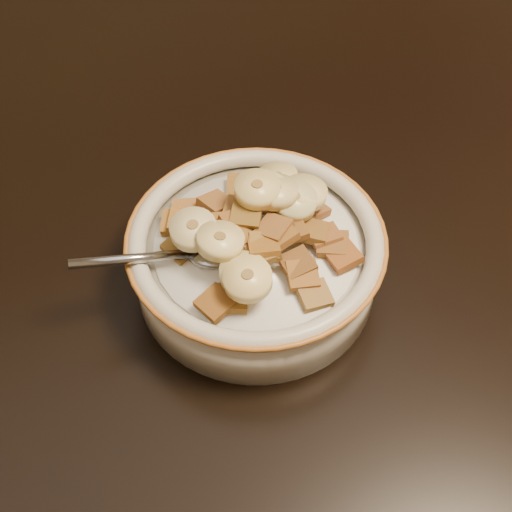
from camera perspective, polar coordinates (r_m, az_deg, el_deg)
name	(u,v)px	position (r m, az deg, el deg)	size (l,w,h in m)	color
table	(31,247)	(0.60, -17.56, 0.70)	(1.40, 0.90, 0.04)	black
chair	(37,114)	(1.22, -17.08, 10.80)	(0.37, 0.37, 0.84)	#3A1A0D
cereal_bowl	(256,264)	(0.51, 0.00, -0.68)	(0.17, 0.17, 0.04)	#ACA290
milk	(256,246)	(0.49, 0.00, 0.81)	(0.14, 0.14, 0.00)	white
spoon	(217,250)	(0.48, -3.12, 0.44)	(0.03, 0.04, 0.01)	gray
cereal_square_0	(234,237)	(0.47, -1.79, 1.55)	(0.02, 0.02, 0.01)	brown
cereal_square_1	(186,209)	(0.51, -5.60, 3.74)	(0.02, 0.02, 0.01)	brown
cereal_square_2	(314,295)	(0.46, 4.70, -3.16)	(0.02, 0.02, 0.01)	olive
cereal_square_3	(268,199)	(0.50, 1.00, 4.60)	(0.02, 0.02, 0.01)	brown
cereal_square_4	(274,229)	(0.47, 1.44, 2.21)	(0.02, 0.02, 0.01)	brown
cereal_square_5	(264,247)	(0.46, 0.64, 0.74)	(0.02, 0.02, 0.01)	brown
cereal_square_6	(312,209)	(0.51, 4.46, 3.75)	(0.02, 0.02, 0.01)	brown
cereal_square_7	(229,225)	(0.48, -2.21, 2.49)	(0.02, 0.02, 0.01)	#995D1C
cereal_square_8	(333,244)	(0.48, 6.17, 0.97)	(0.02, 0.02, 0.01)	brown
cereal_square_9	(312,231)	(0.49, 4.52, 1.98)	(0.02, 0.02, 0.01)	brown
cereal_square_10	(181,247)	(0.48, -6.04, 0.72)	(0.02, 0.02, 0.01)	brown
cereal_square_11	(344,256)	(0.48, 7.02, -0.02)	(0.02, 0.02, 0.01)	brown
cereal_square_12	(176,222)	(0.50, -6.40, 2.69)	(0.02, 0.02, 0.01)	brown
cereal_square_13	(216,203)	(0.50, -3.21, 4.24)	(0.02, 0.02, 0.01)	brown
cereal_square_14	(231,298)	(0.45, -2.02, -3.41)	(0.02, 0.02, 0.01)	#8B5F1C
cereal_square_15	(238,223)	(0.48, -1.44, 2.64)	(0.02, 0.02, 0.01)	#623313
cereal_square_16	(239,254)	(0.46, -1.33, 0.16)	(0.02, 0.02, 0.01)	#613410
cereal_square_17	(298,264)	(0.47, 3.34, -0.62)	(0.02, 0.02, 0.01)	brown
cereal_square_18	(215,303)	(0.45, -3.28, -3.79)	(0.02, 0.02, 0.01)	brown
cereal_square_19	(291,230)	(0.48, 2.79, 2.10)	(0.02, 0.02, 0.01)	brown
cereal_square_20	(241,186)	(0.52, -1.22, 5.60)	(0.02, 0.02, 0.01)	brown
cereal_square_21	(238,211)	(0.49, -1.44, 3.66)	(0.02, 0.02, 0.01)	brown
cereal_square_22	(325,237)	(0.49, 5.54, 1.56)	(0.02, 0.02, 0.01)	brown
cereal_square_23	(262,251)	(0.46, 0.50, 0.40)	(0.02, 0.02, 0.01)	brown
cereal_square_24	(303,275)	(0.46, 3.75, -1.51)	(0.02, 0.02, 0.01)	brown
cereal_square_25	(246,214)	(0.48, -0.78, 3.35)	(0.02, 0.02, 0.01)	brown
cereal_square_26	(183,221)	(0.50, -5.86, 2.79)	(0.02, 0.02, 0.01)	#9B5D24
cereal_square_27	(280,235)	(0.47, 1.91, 1.69)	(0.02, 0.02, 0.01)	#96541F
cereal_square_28	(299,207)	(0.50, 3.45, 3.97)	(0.02, 0.02, 0.01)	brown
cereal_square_29	(264,246)	(0.46, 0.60, 0.81)	(0.02, 0.02, 0.01)	#965B18
banana_slice_0	(295,201)	(0.49, 3.10, 4.42)	(0.03, 0.03, 0.01)	beige
banana_slice_1	(276,192)	(0.48, 1.58, 5.15)	(0.03, 0.03, 0.01)	tan
banana_slice_2	(248,279)	(0.44, -0.67, -1.86)	(0.03, 0.03, 0.01)	#F1D384
banana_slice_3	(244,273)	(0.45, -0.99, -1.40)	(0.03, 0.03, 0.01)	beige
banana_slice_4	(220,241)	(0.46, -2.88, 1.20)	(0.03, 0.03, 0.01)	#F3DF96
banana_slice_5	(257,189)	(0.48, 0.10, 5.36)	(0.03, 0.03, 0.01)	#FADC89
banana_slice_6	(277,181)	(0.51, 1.67, 6.05)	(0.03, 0.03, 0.01)	#D4C386
banana_slice_7	(305,193)	(0.49, 3.91, 5.08)	(0.03, 0.03, 0.01)	#E3C075
banana_slice_8	(193,229)	(0.47, -5.05, 2.13)	(0.03, 0.03, 0.01)	beige
banana_slice_9	(266,192)	(0.49, 0.79, 5.11)	(0.03, 0.03, 0.01)	#DAC677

